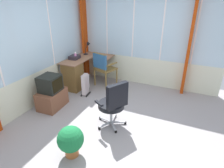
# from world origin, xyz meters

# --- Properties ---
(ground) EXTENTS (5.27, 4.87, 0.06)m
(ground) POSITION_xyz_m (0.00, 0.00, -0.03)
(ground) COLOR gray
(north_window_panel) EXTENTS (4.27, 0.07, 2.80)m
(north_window_panel) POSITION_xyz_m (-0.00, 1.96, 1.40)
(north_window_panel) COLOR silver
(north_window_panel) RESTS_ON ground
(east_window_panel) EXTENTS (0.07, 3.87, 2.80)m
(east_window_panel) POSITION_xyz_m (2.17, -0.00, 1.40)
(east_window_panel) COLOR silver
(east_window_panel) RESTS_ON ground
(curtain_corner) EXTENTS (0.32, 0.10, 2.70)m
(curtain_corner) POSITION_xyz_m (2.04, 1.83, 1.35)
(curtain_corner) COLOR #B53A0E
(curtain_corner) RESTS_ON ground
(curtain_east_far) EXTENTS (0.32, 0.09, 2.70)m
(curtain_east_far) POSITION_xyz_m (2.09, -1.06, 1.35)
(curtain_east_far) COLOR #B53A0E
(curtain_east_far) RESTS_ON ground
(desk) EXTENTS (1.35, 1.01, 0.76)m
(desk) POSITION_xyz_m (1.08, 1.63, 0.42)
(desk) COLOR #936549
(desk) RESTS_ON ground
(desk_lamp) EXTENTS (0.23, 0.19, 0.37)m
(desk_lamp) POSITION_xyz_m (1.86, 1.64, 1.00)
(desk_lamp) COLOR black
(desk_lamp) RESTS_ON desk
(tv_remote) EXTENTS (0.08, 0.16, 0.02)m
(tv_remote) POSITION_xyz_m (1.82, 1.35, 0.78)
(tv_remote) COLOR black
(tv_remote) RESTS_ON desk
(spray_bottle) EXTENTS (0.06, 0.06, 0.22)m
(spray_bottle) POSITION_xyz_m (1.30, 1.71, 0.87)
(spray_bottle) COLOR pink
(spray_bottle) RESTS_ON desk
(paper_tray) EXTENTS (0.32, 0.26, 0.09)m
(paper_tray) POSITION_xyz_m (1.30, 1.74, 0.81)
(paper_tray) COLOR #2D262F
(paper_tray) RESTS_ON desk
(wooden_armchair) EXTENTS (0.61, 0.60, 0.96)m
(wooden_armchair) POSITION_xyz_m (1.49, 1.00, 0.62)
(wooden_armchair) COLOR olive
(wooden_armchair) RESTS_ON ground
(office_chair) EXTENTS (0.62, 0.60, 0.95)m
(office_chair) POSITION_xyz_m (-0.04, -0.02, 0.53)
(office_chair) COLOR #B7B7BF
(office_chair) RESTS_ON ground
(tv_on_stand) EXTENTS (0.67, 0.48, 0.77)m
(tv_on_stand) POSITION_xyz_m (0.04, 1.53, 0.34)
(tv_on_stand) COLOR brown
(tv_on_stand) RESTS_ON ground
(space_heater) EXTENTS (0.32, 0.21, 0.55)m
(space_heater) POSITION_xyz_m (0.89, 1.18, 0.28)
(space_heater) COLOR silver
(space_heater) RESTS_ON ground
(potted_plant) EXTENTS (0.42, 0.42, 0.52)m
(potted_plant) POSITION_xyz_m (-0.99, 0.28, 0.30)
(potted_plant) COLOR #A05B2E
(potted_plant) RESTS_ON ground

